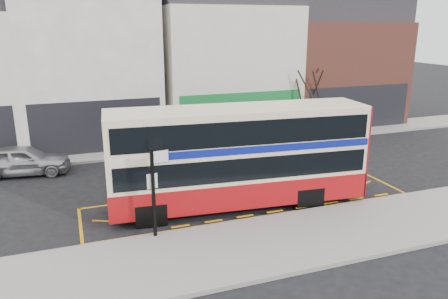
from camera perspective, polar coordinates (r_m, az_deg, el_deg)
name	(u,v)px	position (r m, az deg, el deg)	size (l,w,h in m)	color
ground	(265,215)	(17.78, 5.33, -8.56)	(120.00, 120.00, 0.00)	black
pavement	(292,239)	(15.92, 8.92, -11.50)	(40.00, 4.00, 0.15)	gray
kerb	(269,217)	(17.45, 5.87, -8.81)	(40.00, 0.15, 0.15)	gray
far_pavement	(190,145)	(27.51, -4.41, 0.60)	(50.00, 3.00, 0.15)	gray
road_markings	(249,201)	(19.11, 3.29, -6.69)	(14.00, 3.40, 0.01)	orange
terrace_left	(88,58)	(29.67, -17.30, 11.37)	(8.00, 8.01, 11.80)	white
terrace_green_shop	(221,58)	(31.46, -0.35, 11.85)	(9.00, 8.01, 11.30)	silver
terrace_right	(330,62)	(35.53, 13.73, 11.09)	(9.00, 8.01, 10.30)	#9A4D3D
double_decker_bus	(239,155)	(17.86, 1.98, -0.78)	(10.72, 3.35, 4.21)	#F8E4BD
bus_stop_post	(155,185)	(15.27, -9.04, -4.55)	(0.80, 0.16, 3.21)	black
car_silver	(23,160)	(24.30, -24.77, -1.27)	(1.81, 4.51, 1.53)	#AFAFB4
car_grey	(180,141)	(25.74, -5.74, 1.09)	(1.63, 4.68, 1.54)	#454A4D
car_white	(313,131)	(29.12, 11.54, 2.37)	(1.83, 4.51, 1.31)	silver
street_tree_right	(308,78)	(29.62, 10.92, 9.15)	(2.69, 2.69, 5.81)	black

